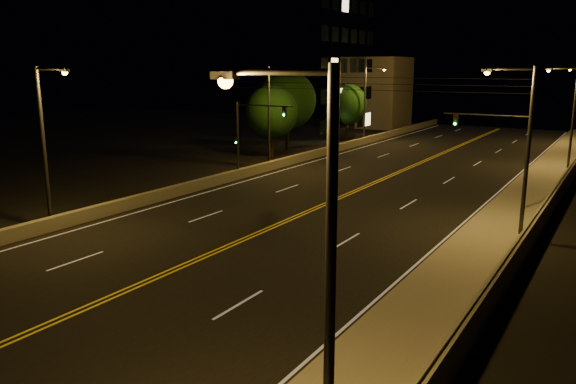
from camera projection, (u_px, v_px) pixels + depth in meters
The scene contains 21 objects.
road at pixel (276, 226), 30.60m from camera, with size 18.00×120.00×0.02m, color black.
sidewalk at pixel (479, 257), 25.06m from camera, with size 3.60×120.00×0.30m, color gray.
curb at pixel (438, 252), 26.03m from camera, with size 0.14×120.00×0.15m, color gray.
parapet_wall at pixel (519, 250), 24.08m from camera, with size 0.30×120.00×1.00m, color gray.
jersey_barrier at pixel (148, 198), 35.44m from camera, with size 0.45×120.00×0.74m, color gray.
distant_building_left at pixel (377, 92), 80.80m from camera, with size 8.00×8.00×9.88m, color #6E655C.
parapet_rail at pixel (521, 238), 23.96m from camera, with size 0.06×0.06×120.00m, color black.
lane_markings at pixel (275, 226), 30.54m from camera, with size 17.32×116.00×0.00m.
streetlight_0 at pixel (316, 270), 9.88m from camera, with size 2.55×0.28×8.52m.
streetlight_1 at pixel (522, 141), 27.24m from camera, with size 2.55×0.28×8.52m.
streetlight_2 at pixel (570, 111), 45.74m from camera, with size 2.55×0.28×8.52m.
streetlight_4 at pixel (46, 136), 29.10m from camera, with size 2.55×0.28×8.52m.
streetlight_5 at pixel (272, 110), 46.91m from camera, with size 2.55×0.28×8.52m.
streetlight_6 at pixel (367, 99), 63.35m from camera, with size 2.55×0.28×8.52m.
traffic_signal_right at pixel (509, 149), 32.87m from camera, with size 5.11×0.31×5.90m.
traffic_signal_left at pixel (248, 131), 42.44m from camera, with size 5.11×0.31×5.90m.
overhead_wires at pixel (353, 84), 36.90m from camera, with size 22.00×0.03×0.83m.
building_tower at pixel (262, 25), 69.98m from camera, with size 24.00×15.00×28.49m.
tree_0 at pixel (271, 112), 53.01m from camera, with size 5.03×5.03×6.81m.
tree_1 at pixel (287, 100), 57.96m from camera, with size 6.02×6.02×8.16m.
tree_2 at pixel (346, 104), 66.01m from camera, with size 4.92×4.92×6.67m.
Camera 1 is at (15.98, -4.78, 8.44)m, focal length 35.00 mm.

